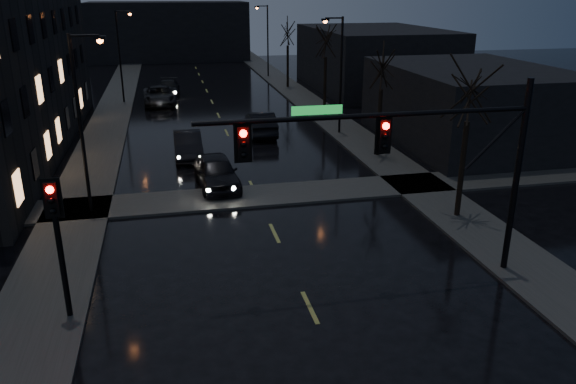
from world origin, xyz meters
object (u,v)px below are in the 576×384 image
oncoming_car_b (188,145)px  oncoming_car_c (159,96)px  lead_car (261,123)px  oncoming_car_d (168,88)px  oncoming_car_a (217,172)px

oncoming_car_b → oncoming_car_c: 17.40m
oncoming_car_b → lead_car: lead_car is taller
oncoming_car_c → lead_car: lead_car is taller
oncoming_car_c → oncoming_car_d: 4.60m
oncoming_car_a → oncoming_car_b: size_ratio=1.04×
oncoming_car_a → oncoming_car_c: bearing=92.8°
oncoming_car_b → oncoming_car_d: oncoming_car_b is taller
oncoming_car_a → oncoming_car_c: 23.38m
oncoming_car_a → lead_car: 11.20m
oncoming_car_c → oncoming_car_b: bearing=-86.6°
oncoming_car_b → oncoming_car_c: (-1.66, 17.32, 0.05)m
oncoming_car_a → lead_car: (4.11, 10.43, -0.00)m
oncoming_car_b → lead_car: size_ratio=0.93×
oncoming_car_d → lead_car: bearing=-66.9°
oncoming_car_a → oncoming_car_d: oncoming_car_a is taller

